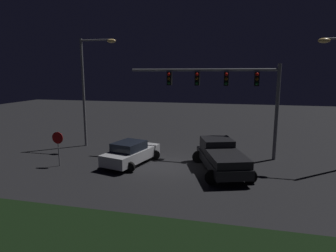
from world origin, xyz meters
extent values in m
plane|color=black|center=(0.00, 0.00, 0.00)|extent=(80.00, 80.00, 0.00)
cube|color=black|center=(3.33, -0.36, 0.68)|extent=(3.61, 5.76, 0.55)
cube|color=black|center=(2.95, 0.77, 1.38)|extent=(2.35, 2.39, 0.85)
cube|color=black|center=(2.95, 0.77, 1.50)|extent=(2.15, 2.00, 0.51)
cube|color=black|center=(3.67, -1.38, 1.18)|extent=(2.78, 3.48, 0.45)
cylinder|color=black|center=(1.73, 1.16, 0.40)|extent=(0.80, 0.22, 0.80)
cylinder|color=black|center=(3.68, 1.81, 0.40)|extent=(0.80, 0.22, 0.80)
cylinder|color=black|center=(2.97, -2.53, 0.40)|extent=(0.80, 0.22, 0.80)
cylinder|color=black|center=(4.92, -1.87, 0.40)|extent=(0.80, 0.22, 0.80)
cube|color=#B7B7BC|center=(-2.53, -0.01, 0.61)|extent=(2.85, 4.71, 0.70)
cube|color=black|center=(-2.60, -0.25, 1.23)|extent=(2.05, 2.34, 0.55)
cylinder|color=black|center=(-3.05, 1.67, 0.32)|extent=(0.64, 0.22, 0.64)
cylinder|color=black|center=(-1.27, 1.20, 0.32)|extent=(0.64, 0.22, 0.64)
cylinder|color=black|center=(-3.80, -1.23, 0.32)|extent=(0.64, 0.22, 0.64)
cylinder|color=black|center=(-2.02, -1.69, 0.32)|extent=(0.64, 0.22, 0.64)
cylinder|color=slate|center=(6.70, 3.13, 3.25)|extent=(0.24, 0.24, 6.50)
cylinder|color=slate|center=(1.60, 3.13, 6.10)|extent=(10.20, 0.18, 0.18)
cube|color=black|center=(5.30, 3.13, 5.50)|extent=(0.32, 0.44, 0.95)
sphere|color=red|center=(5.30, 2.90, 5.80)|extent=(0.22, 0.22, 0.22)
sphere|color=#59380A|center=(5.30, 2.90, 5.50)|extent=(0.22, 0.22, 0.22)
sphere|color=#0C4719|center=(5.30, 2.90, 5.20)|extent=(0.22, 0.22, 0.22)
cube|color=black|center=(3.30, 3.13, 5.50)|extent=(0.32, 0.44, 0.95)
sphere|color=red|center=(3.30, 2.90, 5.80)|extent=(0.22, 0.22, 0.22)
sphere|color=#59380A|center=(3.30, 2.90, 5.50)|extent=(0.22, 0.22, 0.22)
sphere|color=#0C4719|center=(3.30, 2.90, 5.20)|extent=(0.22, 0.22, 0.22)
cube|color=black|center=(1.30, 3.13, 5.50)|extent=(0.32, 0.44, 0.95)
sphere|color=red|center=(1.30, 2.90, 5.80)|extent=(0.22, 0.22, 0.22)
sphere|color=#59380A|center=(1.30, 2.90, 5.50)|extent=(0.22, 0.22, 0.22)
sphere|color=#0C4719|center=(1.30, 2.90, 5.20)|extent=(0.22, 0.22, 0.22)
cube|color=black|center=(-0.70, 3.13, 5.50)|extent=(0.32, 0.44, 0.95)
sphere|color=red|center=(-0.70, 2.90, 5.80)|extent=(0.22, 0.22, 0.22)
sphere|color=#59380A|center=(-0.70, 2.90, 5.50)|extent=(0.22, 0.22, 0.22)
sphere|color=#0C4719|center=(-0.70, 2.90, 5.20)|extent=(0.22, 0.22, 0.22)
cylinder|color=slate|center=(-7.90, 3.73, 4.26)|extent=(0.20, 0.20, 8.52)
cylinder|color=slate|center=(-6.61, 3.73, 8.37)|extent=(2.56, 0.12, 0.12)
ellipsoid|color=#F9CC72|center=(-5.33, 3.73, 8.27)|extent=(0.70, 0.44, 0.30)
ellipsoid|color=#F9CC72|center=(8.96, 2.08, 7.78)|extent=(0.70, 0.44, 0.30)
cylinder|color=slate|center=(-6.87, -1.56, 1.10)|extent=(0.07, 0.07, 2.20)
cylinder|color=#B20C0F|center=(-6.87, -1.59, 1.85)|extent=(0.76, 0.03, 0.76)
camera|label=1|loc=(4.13, -17.58, 5.89)|focal=31.39mm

